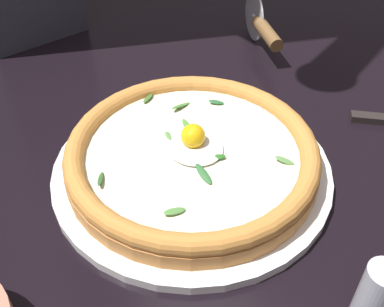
# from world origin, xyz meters

# --- Properties ---
(ground_plane) EXTENTS (2.40, 2.40, 0.03)m
(ground_plane) POSITION_xyz_m (0.00, 0.00, -0.01)
(ground_plane) COLOR black
(ground_plane) RESTS_ON ground
(pizza_plate) EXTENTS (0.34, 0.34, 0.01)m
(pizza_plate) POSITION_xyz_m (-0.02, 0.02, 0.01)
(pizza_plate) COLOR white
(pizza_plate) RESTS_ON ground
(pizza) EXTENTS (0.30, 0.30, 0.05)m
(pizza) POSITION_xyz_m (-0.02, 0.02, 0.03)
(pizza) COLOR #C98240
(pizza) RESTS_ON pizza_plate
(pizza_cutter) EXTENTS (0.14, 0.09, 0.08)m
(pizza_cutter) POSITION_xyz_m (-0.15, 0.32, 0.04)
(pizza_cutter) COLOR silver
(pizza_cutter) RESTS_ON ground
(pepper_shaker) EXTENTS (0.03, 0.03, 0.07)m
(pepper_shaker) POSITION_xyz_m (0.23, 0.00, 0.04)
(pepper_shaker) COLOR silver
(pepper_shaker) RESTS_ON ground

